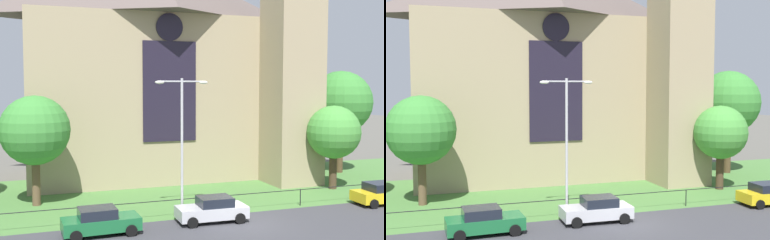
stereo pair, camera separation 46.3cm
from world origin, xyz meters
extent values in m
plane|color=#56544C|center=(0.00, 10.00, 0.00)|extent=(160.00, 160.00, 0.00)
cube|color=#38383D|center=(0.00, -2.00, 0.00)|extent=(120.00, 8.00, 0.01)
cube|color=#477538|center=(0.00, 8.00, 0.00)|extent=(120.00, 20.00, 0.01)
cube|color=tan|center=(-1.21, 17.44, 7.00)|extent=(22.00, 12.00, 14.00)
cube|color=black|center=(-1.21, 11.39, 7.70)|extent=(4.40, 0.16, 8.00)
cylinder|color=black|center=(-1.21, 11.39, 12.80)|extent=(2.20, 0.15, 2.20)
cube|color=tan|center=(8.79, 9.44, 9.00)|extent=(4.00, 4.00, 18.00)
cylinder|color=black|center=(-1.21, 2.50, 1.10)|extent=(26.54, 0.05, 0.05)
cylinder|color=black|center=(-7.84, 2.50, 0.55)|extent=(0.06, 0.07, 1.10)
cylinder|color=black|center=(-1.21, 2.50, 0.55)|extent=(0.06, 0.07, 1.10)
cylinder|color=black|center=(5.43, 2.50, 0.55)|extent=(0.06, 0.07, 1.10)
cylinder|color=black|center=(12.06, 2.50, 0.55)|extent=(0.07, 0.07, 1.10)
cylinder|color=#4C3823|center=(15.71, 12.30, 2.22)|extent=(0.67, 0.67, 4.44)
sphere|color=#387F33|center=(15.71, 12.30, 6.63)|extent=(5.84, 5.84, 5.84)
cylinder|color=#423021|center=(10.76, 6.35, 1.47)|extent=(0.59, 0.59, 2.95)
sphere|color=#428C38|center=(10.76, 6.35, 4.52)|extent=(4.19, 4.19, 4.19)
cylinder|color=brown|center=(-11.57, 8.46, 1.69)|extent=(0.56, 0.56, 3.38)
sphere|color=#387F33|center=(-11.57, 8.46, 5.15)|extent=(4.73, 4.73, 4.73)
cylinder|color=#B2B2B7|center=(-3.08, 2.40, 4.31)|extent=(0.16, 0.16, 8.62)
cylinder|color=#B2B2B7|center=(-3.78, 2.40, 8.42)|extent=(1.40, 0.10, 0.10)
cylinder|color=#B2B2B7|center=(-2.38, 2.40, 8.42)|extent=(1.40, 0.10, 0.10)
ellipsoid|color=white|center=(-4.48, 2.40, 8.37)|extent=(0.57, 0.26, 0.20)
ellipsoid|color=white|center=(-1.68, 2.40, 8.37)|extent=(0.57, 0.26, 0.20)
cube|color=#196033|center=(-8.35, 0.51, 0.61)|extent=(4.26, 1.94, 0.70)
cube|color=black|center=(-8.55, 0.50, 1.23)|extent=(2.05, 1.67, 0.55)
cylinder|color=black|center=(-6.91, 1.46, 0.32)|extent=(0.65, 0.24, 0.64)
cylinder|color=black|center=(-6.85, -0.34, 0.32)|extent=(0.65, 0.24, 0.64)
cylinder|color=black|center=(-9.85, 1.36, 0.32)|extent=(0.65, 0.24, 0.64)
cylinder|color=black|center=(-9.79, -0.44, 0.32)|extent=(0.65, 0.24, 0.64)
cube|color=#B7B7BC|center=(-1.71, 0.85, 0.61)|extent=(4.26, 1.94, 0.70)
cube|color=black|center=(-1.51, 0.84, 1.23)|extent=(2.05, 1.67, 0.55)
cylinder|color=black|center=(-3.21, 0.00, 0.32)|extent=(0.65, 0.24, 0.64)
cylinder|color=black|center=(-3.15, 1.80, 0.32)|extent=(0.65, 0.24, 0.64)
cylinder|color=black|center=(-0.27, -0.10, 0.32)|extent=(0.65, 0.24, 0.64)
cylinder|color=black|center=(-0.22, 1.70, 0.32)|extent=(0.65, 0.24, 0.64)
cube|color=gold|center=(11.08, 1.00, 0.61)|extent=(4.25, 1.93, 0.70)
cube|color=black|center=(10.88, 1.01, 1.23)|extent=(2.05, 1.66, 0.55)
cylinder|color=black|center=(9.64, 1.95, 0.32)|extent=(0.65, 0.24, 0.64)
cylinder|color=black|center=(9.58, 0.15, 0.32)|extent=(0.65, 0.24, 0.64)
camera|label=1|loc=(-12.06, -25.45, 8.15)|focal=44.82mm
camera|label=2|loc=(-11.63, -25.60, 8.15)|focal=44.82mm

